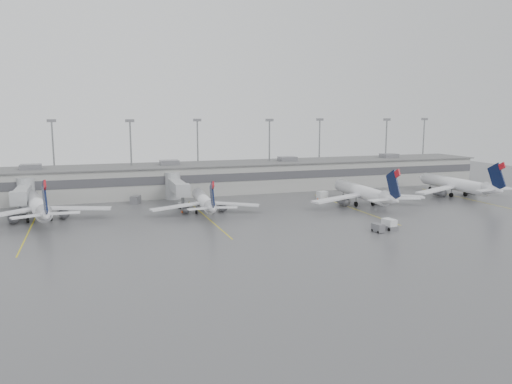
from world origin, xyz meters
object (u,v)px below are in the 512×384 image
object	(u,v)px
jet_far_left	(38,206)
jet_mid_right	(364,192)
jet_mid_left	(204,201)
jet_far_right	(457,184)
baggage_tug	(389,225)

from	to	relation	value
jet_far_left	jet_mid_right	distance (m)	73.31
jet_mid_left	jet_mid_right	size ratio (longest dim) A/B	0.84
jet_far_right	jet_far_left	bearing A→B (deg)	179.75
jet_far_left	jet_mid_left	xyz separation A→B (m)	(34.48, -2.38, -0.48)
jet_mid_right	jet_far_right	bearing A→B (deg)	10.22
jet_mid_right	jet_far_left	bearing A→B (deg)	178.64
jet_far_left	jet_mid_left	bearing A→B (deg)	-14.39
jet_far_right	baggage_tug	world-z (taller)	jet_far_right
jet_mid_left	baggage_tug	distance (m)	40.67
jet_mid_left	jet_far_right	distance (m)	69.51
jet_mid_right	baggage_tug	bearing A→B (deg)	-106.30
jet_mid_left	jet_far_left	bearing A→B (deg)	-179.54
jet_far_left	jet_mid_right	world-z (taller)	jet_mid_right
jet_far_left	jet_mid_left	distance (m)	34.57
jet_mid_right	jet_far_right	size ratio (longest dim) A/B	0.98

